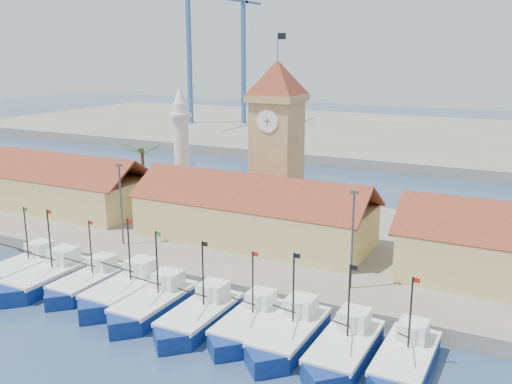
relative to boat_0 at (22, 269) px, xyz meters
The scene contains 21 objects.
ground 17.75m from the boat_0, ahead, with size 400.00×400.00×0.00m, color navy.
quay 27.36m from the boat_0, 50.28° to the left, with size 140.00×32.00×1.50m, color gray.
terminal 108.47m from the boat_0, 80.72° to the left, with size 240.00×80.00×2.00m, color gray.
boat_0 is the anchor object (origin of this frame).
boat_1 4.27m from the boat_0, 12.23° to the right, with size 3.85×10.56×7.99m.
boat_2 8.46m from the boat_0, ahead, with size 3.48×9.53×7.21m.
boat_3 13.01m from the boat_0, ahead, with size 3.88×10.63×8.05m.
boat_4 16.96m from the boat_0, ahead, with size 3.72×10.20×7.72m.
boat_5 21.80m from the boat_0, ahead, with size 3.68×10.09×7.64m.
boat_6 26.03m from the boat_0, ahead, with size 3.48×9.52×7.21m.
boat_7 29.65m from the boat_0, ahead, with size 3.75×10.27×7.77m.
boat_8 34.19m from the boat_0, ahead, with size 3.73×10.21×7.73m.
boat_9 38.55m from the boat_0, ahead, with size 3.56×9.74×7.37m.
hall_left 22.62m from the boat_0, 130.41° to the left, with size 31.20×10.13×7.61m.
hall_center 24.63m from the boat_0, 44.27° to the left, with size 27.04×10.13×7.61m.
clock_tower 31.02m from the boat_0, 52.80° to the left, with size 5.80×5.80×22.70m.
minaret 26.72m from the boat_0, 84.33° to the left, with size 3.00×3.00×16.30m.
palm_tree 23.82m from the boat_0, 96.22° to the left, with size 5.60×5.03×8.39m.
lamp_posts 20.93m from the boat_0, 26.70° to the left, with size 80.70×0.25×9.03m.
crane_blue_far 111.38m from the boat_0, 114.95° to the left, with size 1.00×34.38×49.25m.
crane_blue_near 111.18m from the boat_0, 106.86° to the left, with size 1.00×30.37×41.02m.
Camera 1 is at (28.30, -34.19, 22.31)m, focal length 40.00 mm.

